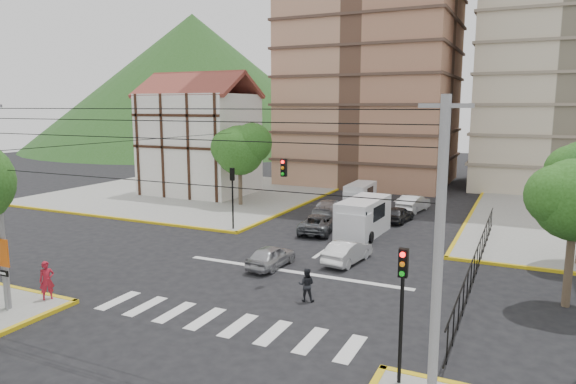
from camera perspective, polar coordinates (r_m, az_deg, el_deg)
The scene contains 23 objects.
ground at distance 26.98m, azimuth -0.44°, elevation -9.60°, with size 160.00×160.00×0.00m, color black.
sidewalk_nw at distance 53.73m, azimuth -10.50°, elevation -0.03°, with size 26.00×26.00×0.15m, color gray.
crosswalk_stripes at distance 22.09m, azimuth -7.39°, elevation -14.13°, with size 12.00×2.40×0.01m, color silver.
stop_line at distance 28.01m, azimuth 0.64°, elevation -8.86°, with size 13.00×0.40×0.01m, color silver.
tudor_building at distance 52.56m, azimuth -9.78°, elevation 5.47°, with size 10.80×8.05×12.23m.
distant_hill at distance 114.16m, azimuth -10.41°, elevation 11.96°, with size 70.00×70.00×28.00m, color #244F1A.
park_fence at distance 28.94m, azimuth 20.16°, elevation -8.86°, with size 0.10×22.50×1.66m, color black, non-canonical shape.
tree_tudor at distance 45.39m, azimuth -5.27°, elevation 4.90°, with size 5.39×4.40×7.43m.
traffic_light_se at distance 16.54m, azimuth 12.57°, elevation -10.96°, with size 0.28×0.22×4.40m.
traffic_light_nw at distance 36.54m, azimuth -6.19°, elevation 0.45°, with size 0.28×0.22×4.40m.
traffic_light_hanging at distance 23.86m, azimuth -2.57°, elevation 2.44°, with size 18.00×9.12×0.92m.
utility_pole_se at distance 14.70m, azimuth 16.36°, elevation -6.95°, with size 1.40×0.28×9.00m.
district_sign at distance 24.96m, azimuth -29.20°, elevation -6.54°, with size 0.90×0.12×3.20m.
van_right_lane at distance 35.55m, azimuth 8.22°, elevation -2.93°, with size 2.50×5.75×2.54m.
van_left_lane at distance 45.87m, azimuth 7.94°, elevation -0.41°, with size 1.96×4.62×2.07m.
car_silver_front_left at distance 28.64m, azimuth -1.91°, elevation -7.15°, with size 1.48×3.68×1.25m, color #A9A9AD.
car_white_front_right at distance 29.62m, azimuth 6.63°, elevation -6.59°, with size 1.38×3.96×1.30m, color white.
car_grey_mid_left at distance 36.46m, azimuth 3.38°, elevation -3.47°, with size 2.17×4.70×1.31m, color #525559.
car_silver_rear_left at distance 41.65m, azimuth 4.65°, elevation -1.78°, with size 1.97×4.84×1.40m, color #A1A2A6.
car_darkgrey_mid_right at distance 40.47m, azimuth 12.20°, elevation -2.41°, with size 1.47×3.66×1.25m, color #252628.
car_white_rear_right at distance 44.74m, azimuth 13.75°, elevation -1.22°, with size 1.52×4.35×1.43m, color white.
pedestrian_sw_corner at distance 26.00m, azimuth -25.22°, elevation -8.87°, with size 0.65×0.42×1.77m, color maroon.
pedestrian_crosswalk at distance 23.82m, azimuth 2.06°, elevation -10.26°, with size 0.76×0.59×1.56m, color black.
Camera 1 is at (11.03, -22.98, 8.84)m, focal length 32.00 mm.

